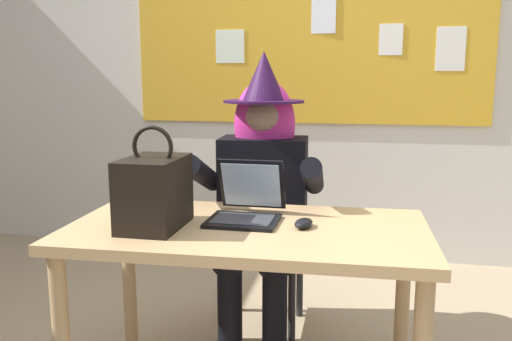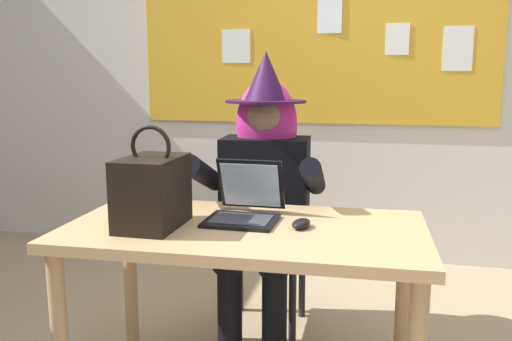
% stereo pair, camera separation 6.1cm
% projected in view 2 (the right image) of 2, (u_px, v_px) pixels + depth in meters
% --- Properties ---
extents(wall_back_bulletin, '(5.98, 2.04, 2.71)m').
position_uv_depth(wall_back_bulletin, '(314.00, 61.00, 3.66)').
color(wall_back_bulletin, silver).
rests_on(wall_back_bulletin, ground).
extents(desk_main, '(1.36, 0.75, 0.72)m').
position_uv_depth(desk_main, '(245.00, 250.00, 2.01)').
color(desk_main, tan).
rests_on(desk_main, ground).
extents(chair_at_desk, '(0.42, 0.42, 0.91)m').
position_uv_depth(chair_at_desk, '(268.00, 227.00, 2.73)').
color(chair_at_desk, '#4C1E19').
rests_on(chair_at_desk, ground).
extents(person_costumed, '(0.62, 0.67, 1.39)m').
position_uv_depth(person_costumed, '(263.00, 179.00, 2.57)').
color(person_costumed, black).
rests_on(person_costumed, ground).
extents(laptop, '(0.27, 0.32, 0.23)m').
position_uv_depth(laptop, '(245.00, 206.00, 2.08)').
color(laptop, black).
rests_on(laptop, desk_main).
extents(computer_mouse, '(0.08, 0.12, 0.03)m').
position_uv_depth(computer_mouse, '(301.00, 224.00, 1.96)').
color(computer_mouse, black).
rests_on(computer_mouse, desk_main).
extents(handbag, '(0.20, 0.30, 0.38)m').
position_uv_depth(handbag, '(152.00, 191.00, 1.96)').
color(handbag, black).
rests_on(handbag, desk_main).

